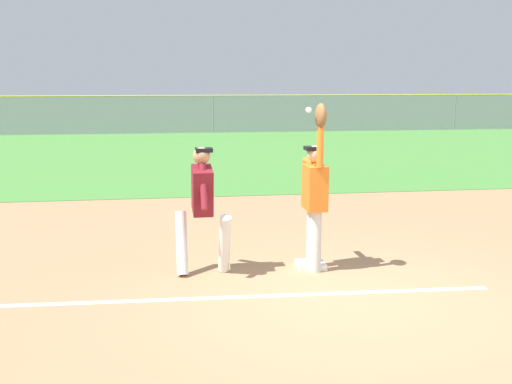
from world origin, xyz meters
TOP-DOWN VIEW (x-y plane):
  - ground_plane at (0.00, 0.00)m, footprint 71.02×71.02m
  - outfield_grass at (0.00, 14.58)m, footprint 50.19×16.34m
  - first_base at (-0.17, 1.14)m, footprint 0.39×0.39m
  - fielder at (-0.15, 1.05)m, footprint 0.28×0.89m
  - runner at (-1.67, 1.07)m, footprint 0.73×0.84m
  - baseball at (-0.31, 0.81)m, footprint 0.07×0.07m
  - outfield_fence at (0.00, 22.74)m, footprint 50.27×0.08m
  - parked_car_tan at (-6.90, 25.61)m, footprint 4.58×2.48m
  - parked_car_green at (-0.85, 25.21)m, footprint 4.57×2.47m
  - parked_car_white at (4.51, 25.80)m, footprint 4.49×2.30m
  - parked_car_silver at (10.98, 25.66)m, footprint 4.55×2.42m

SIDE VIEW (x-z plane):
  - ground_plane at x=0.00m, z-range 0.00..0.00m
  - outfield_grass at x=0.00m, z-range 0.00..0.01m
  - first_base at x=-0.17m, z-range 0.00..0.08m
  - parked_car_tan at x=-6.90m, z-range 0.05..1.30m
  - parked_car_green at x=-0.85m, z-range 0.05..1.30m
  - parked_car_white at x=4.51m, z-range 0.05..1.30m
  - parked_car_silver at x=10.98m, z-range 0.05..1.30m
  - outfield_fence at x=0.00m, z-range 0.00..1.84m
  - runner at x=-1.67m, z-range 0.14..1.86m
  - fielder at x=-0.15m, z-range -0.02..2.26m
  - baseball at x=-0.31m, z-range 2.16..2.23m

